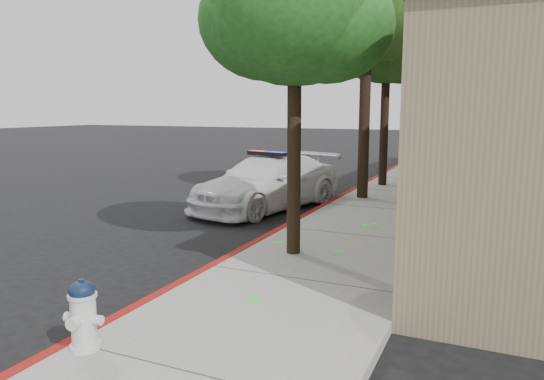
{
  "coord_description": "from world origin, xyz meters",
  "views": [
    {
      "loc": [
        4.25,
        -6.84,
        2.68
      ],
      "look_at": [
        0.07,
        2.43,
        1.05
      ],
      "focal_mm": 33.39,
      "sensor_mm": 36.0,
      "label": 1
    }
  ],
  "objects_px": {
    "street_tree_near": "(295,17)",
    "police_car": "(267,182)",
    "fire_hydrant": "(83,314)",
    "street_tree_far": "(388,46)",
    "street_tree_mid": "(368,5)"
  },
  "relations": [
    {
      "from": "street_tree_near",
      "to": "police_car",
      "type": "bearing_deg",
      "value": 120.26
    },
    {
      "from": "police_car",
      "to": "fire_hydrant",
      "type": "distance_m",
      "value": 8.69
    },
    {
      "from": "street_tree_far",
      "to": "street_tree_near",
      "type": "bearing_deg",
      "value": -88.23
    },
    {
      "from": "street_tree_far",
      "to": "police_car",
      "type": "bearing_deg",
      "value": -115.14
    },
    {
      "from": "police_car",
      "to": "street_tree_far",
      "type": "height_order",
      "value": "street_tree_far"
    },
    {
      "from": "street_tree_mid",
      "to": "fire_hydrant",
      "type": "bearing_deg",
      "value": -91.91
    },
    {
      "from": "street_tree_near",
      "to": "street_tree_mid",
      "type": "relative_size",
      "value": 0.76
    },
    {
      "from": "fire_hydrant",
      "to": "street_tree_far",
      "type": "xyz_separation_m",
      "value": [
        0.39,
        13.13,
        4.17
      ]
    },
    {
      "from": "street_tree_near",
      "to": "fire_hydrant",
      "type": "bearing_deg",
      "value": -98.77
    },
    {
      "from": "street_tree_mid",
      "to": "street_tree_far",
      "type": "height_order",
      "value": "street_tree_mid"
    },
    {
      "from": "street_tree_near",
      "to": "street_tree_far",
      "type": "distance_m",
      "value": 8.84
    },
    {
      "from": "police_car",
      "to": "street_tree_mid",
      "type": "relative_size",
      "value": 0.75
    },
    {
      "from": "police_car",
      "to": "fire_hydrant",
      "type": "height_order",
      "value": "police_car"
    },
    {
      "from": "street_tree_mid",
      "to": "police_car",
      "type": "bearing_deg",
      "value": -137.05
    },
    {
      "from": "street_tree_far",
      "to": "street_tree_mid",
      "type": "bearing_deg",
      "value": -90.93
    }
  ]
}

